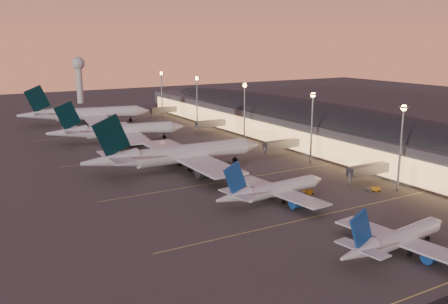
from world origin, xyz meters
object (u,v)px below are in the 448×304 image
airliner_narrow_north (273,190)px  airliner_wide_far (86,114)px  baggage_tug_c (307,193)px  airliner_wide_near (178,155)px  airliner_wide_mid (118,131)px  baggage_tug_d (374,189)px  airliner_narrow_south (396,240)px  radar_tower (79,72)px

airliner_narrow_north → airliner_wide_far: 156.94m
airliner_wide_far → baggage_tug_c: (21.49, -155.95, -5.05)m
airliner_wide_near → airliner_wide_far: airliner_wide_far is taller
airliner_wide_mid → airliner_wide_far: (0.64, 54.00, 0.65)m
baggage_tug_d → airliner_narrow_north: bearing=-158.8°
airliner_narrow_south → airliner_wide_near: 86.75m
airliner_wide_mid → radar_tower: (22.25, 147.38, 16.91)m
airliner_wide_mid → baggage_tug_c: size_ratio=14.37×
airliner_narrow_north → baggage_tug_c: 13.12m
airliner_narrow_south → radar_tower: radar_tower is taller
airliner_narrow_north → radar_tower: (12.87, 250.05, 18.36)m
airliner_wide_near → radar_tower: (20.46, 204.93, 16.38)m
airliner_narrow_south → baggage_tug_d: airliner_narrow_south is taller
baggage_tug_d → airliner_wide_mid: bearing=143.9°
airliner_narrow_north → radar_tower: size_ratio=1.17×
airliner_wide_far → baggage_tug_c: 157.50m
baggage_tug_c → baggage_tug_d: bearing=-23.2°
baggage_tug_c → airliner_wide_near: bearing=112.4°
airliner_wide_far → baggage_tug_c: airliner_wide_far is taller
airliner_narrow_north → airliner_wide_near: (-7.59, 45.12, 1.98)m
airliner_narrow_south → airliner_narrow_north: size_ratio=0.93×
airliner_wide_near → baggage_tug_c: bearing=-64.9°
airliner_narrow_north → airliner_wide_far: airliner_wide_far is taller
baggage_tug_d → radar_tower: bearing=127.4°
airliner_narrow_south → airliner_wide_near: airliner_wide_near is taller
airliner_wide_far → airliner_narrow_south: bearing=-78.3°
airliner_wide_mid → baggage_tug_c: 104.41m
baggage_tug_c → airliner_narrow_south: bearing=-106.6°
airliner_narrow_north → airliner_wide_far: (-8.73, 156.68, 2.10)m
airliner_wide_mid → baggage_tug_d: (41.70, -109.44, -4.41)m
airliner_narrow_south → airliner_wide_mid: bearing=87.8°
airliner_wide_near → baggage_tug_c: (20.35, -44.39, -4.93)m
airliner_narrow_south → baggage_tug_c: 43.21m
radar_tower → baggage_tug_c: size_ratio=7.76×
airliner_wide_far → baggage_tug_c: bearing=-73.6°
airliner_narrow_north → airliner_wide_near: bearing=94.5°
airliner_wide_near → baggage_tug_c: airliner_wide_near is taller
airliner_wide_mid → radar_tower: bearing=89.7°
baggage_tug_c → airliner_wide_mid: bearing=100.0°
airliner_wide_mid → baggage_tug_c: (22.14, -101.94, -4.40)m
airliner_narrow_south → airliner_wide_near: bearing=89.7°
airliner_wide_far → baggage_tug_d: size_ratio=16.02×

